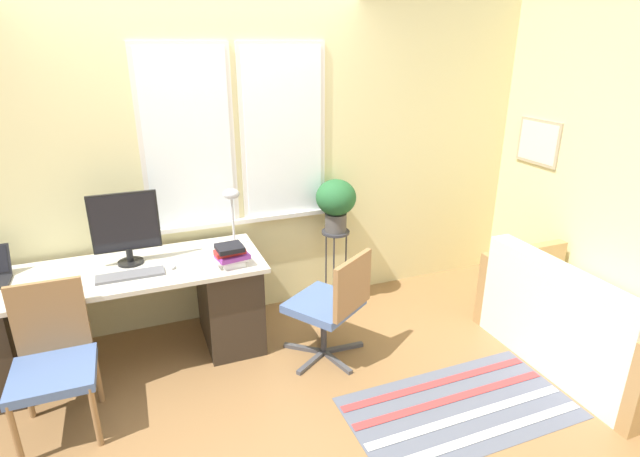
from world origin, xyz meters
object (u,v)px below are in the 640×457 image
(desk_lamp, at_px, (232,203))
(couch_loveseat, at_px, (582,327))
(mouse, at_px, (173,266))
(keyboard, at_px, (130,275))
(potted_plant, at_px, (336,201))
(book_stack, at_px, (231,255))
(desk_chair_wooden, at_px, (53,359))
(plant_stand, at_px, (335,241))
(monitor, at_px, (126,226))
(office_chair_swivel, at_px, (332,304))

(desk_lamp, height_order, couch_loveseat, desk_lamp)
(desk_lamp, bearing_deg, mouse, -151.87)
(keyboard, height_order, potted_plant, potted_plant)
(keyboard, height_order, couch_loveseat, couch_loveseat)
(book_stack, bearing_deg, couch_loveseat, -23.18)
(desk_chair_wooden, bearing_deg, plant_stand, 20.52)
(couch_loveseat, bearing_deg, desk_lamp, 58.37)
(desk_chair_wooden, bearing_deg, potted_plant, 20.52)
(keyboard, bearing_deg, desk_chair_wooden, -139.36)
(book_stack, xyz_separation_m, desk_chair_wooden, (-1.15, -0.33, -0.34))
(desk_chair_wooden, height_order, couch_loveseat, desk_chair_wooden)
(desk_chair_wooden, bearing_deg, desk_lamp, 29.65)
(monitor, height_order, potted_plant, monitor)
(book_stack, distance_m, plant_stand, 1.11)
(book_stack, height_order, office_chair_swivel, book_stack)
(plant_stand, bearing_deg, desk_lamp, -174.69)
(monitor, height_order, desk_lamp, monitor)
(keyboard, height_order, desk_chair_wooden, desk_chair_wooden)
(office_chair_swivel, bearing_deg, desk_chair_wooden, -32.65)
(desk_chair_wooden, xyz_separation_m, office_chair_swivel, (1.78, 0.02, -0.02))
(office_chair_swivel, relative_size, couch_loveseat, 0.59)
(monitor, height_order, mouse, monitor)
(keyboard, height_order, desk_lamp, desk_lamp)
(book_stack, bearing_deg, desk_lamp, 74.72)
(mouse, bearing_deg, desk_lamp, 28.13)
(monitor, height_order, plant_stand, monitor)
(desk_lamp, bearing_deg, office_chair_swivel, -51.42)
(desk_chair_wooden, bearing_deg, monitor, 53.03)
(desk_lamp, distance_m, desk_chair_wooden, 1.55)
(mouse, height_order, book_stack, book_stack)
(desk_lamp, bearing_deg, desk_chair_wooden, -150.80)
(couch_loveseat, height_order, plant_stand, couch_loveseat)
(plant_stand, bearing_deg, book_stack, -155.35)
(keyboard, xyz_separation_m, desk_chair_wooden, (-0.48, -0.41, -0.27))
(couch_loveseat, xyz_separation_m, plant_stand, (-1.32, 1.44, 0.31))
(desk_lamp, xyz_separation_m, book_stack, (-0.10, -0.37, -0.26))
(keyboard, relative_size, desk_lamp, 0.97)
(potted_plant, bearing_deg, desk_lamp, -174.69)
(plant_stand, bearing_deg, mouse, -165.94)
(office_chair_swivel, bearing_deg, plant_stand, -148.35)
(monitor, relative_size, potted_plant, 1.15)
(office_chair_swivel, distance_m, potted_plant, 0.97)
(office_chair_swivel, distance_m, couch_loveseat, 1.81)
(potted_plant, bearing_deg, plant_stand, 0.00)
(monitor, distance_m, desk_chair_wooden, 0.97)
(potted_plant, bearing_deg, monitor, -175.05)
(mouse, xyz_separation_m, potted_plant, (1.38, 0.34, 0.21))
(desk_chair_wooden, height_order, office_chair_swivel, desk_chair_wooden)
(book_stack, xyz_separation_m, potted_plant, (0.99, 0.45, 0.14))
(monitor, distance_m, mouse, 0.43)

